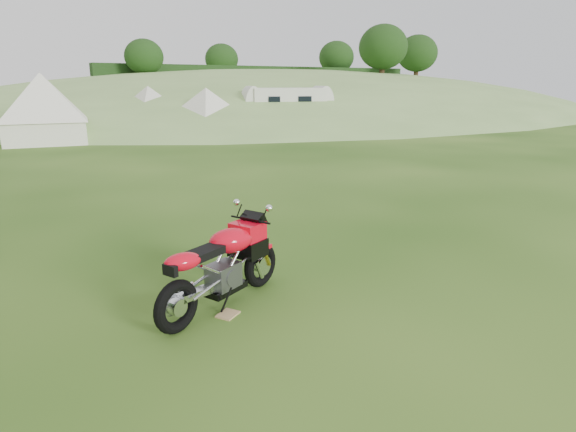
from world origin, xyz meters
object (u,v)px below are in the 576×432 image
tent_left (44,111)px  tent_mid (149,108)px  caravan (287,108)px  tent_right (207,110)px  sport_motorcycle (222,260)px  plywood_board (228,314)px

tent_left → tent_mid: bearing=37.5°
tent_mid → caravan: tent_mid is taller
tent_left → tent_right: tent_left is taller
sport_motorcycle → caravan: caravan is taller
sport_motorcycle → tent_right: 21.25m
plywood_board → caravan: bearing=55.6°
sport_motorcycle → tent_mid: (6.27, 22.85, 0.66)m
tent_mid → caravan: (7.06, -3.58, -0.05)m
tent_left → tent_right: (7.88, -0.32, -0.21)m
plywood_board → caravan: caravan is taller
tent_right → tent_mid: bearing=103.0°
tent_left → caravan: (12.84, -0.57, -0.24)m
sport_motorcycle → tent_left: size_ratio=0.61×
sport_motorcycle → plywood_board: size_ratio=7.99×
tent_right → caravan: tent_right is taller
sport_motorcycle → plywood_board: bearing=-126.9°
tent_left → caravan: size_ratio=0.64×
sport_motorcycle → caravan: 23.44m
tent_mid → tent_right: bearing=-74.1°
tent_right → caravan: size_ratio=0.55×
tent_left → tent_mid: tent_left is taller
plywood_board → sport_motorcycle: bearing=76.1°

